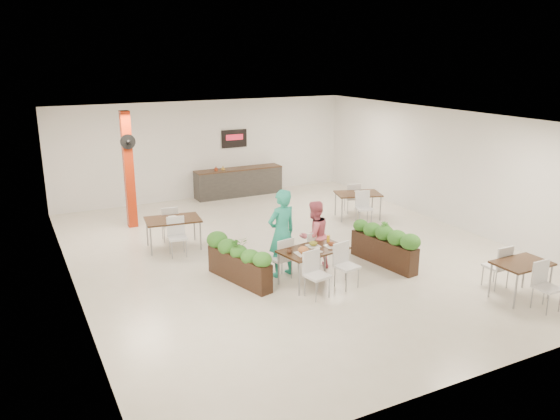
# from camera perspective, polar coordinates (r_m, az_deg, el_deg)

# --- Properties ---
(ground) EXTENTS (12.00, 12.00, 0.00)m
(ground) POSITION_cam_1_polar(r_m,az_deg,el_deg) (13.36, 1.21, -4.32)
(ground) COLOR beige
(ground) RESTS_ON ground
(room_shell) EXTENTS (10.10, 12.10, 3.22)m
(room_shell) POSITION_cam_1_polar(r_m,az_deg,el_deg) (12.80, 1.26, 4.13)
(room_shell) COLOR white
(room_shell) RESTS_ON ground
(red_column) EXTENTS (0.40, 0.41, 3.20)m
(red_column) POSITION_cam_1_polar(r_m,az_deg,el_deg) (15.40, -15.54, 4.19)
(red_column) COLOR #AB270B
(red_column) RESTS_ON ground
(service_counter) EXTENTS (3.00, 0.64, 2.20)m
(service_counter) POSITION_cam_1_polar(r_m,az_deg,el_deg) (18.54, -4.35, 3.02)
(service_counter) COLOR #292624
(service_counter) RESTS_ON ground
(main_table) EXTENTS (1.52, 1.81, 0.92)m
(main_table) POSITION_cam_1_polar(r_m,az_deg,el_deg) (11.38, 3.46, -4.63)
(main_table) COLOR black
(main_table) RESTS_ON ground
(diner_man) EXTENTS (0.77, 0.57, 1.92)m
(diner_man) POSITION_cam_1_polar(r_m,az_deg,el_deg) (11.63, 0.18, -2.44)
(diner_man) COLOR teal
(diner_man) RESTS_ON ground
(diner_woman) EXTENTS (0.85, 0.72, 1.57)m
(diner_woman) POSITION_cam_1_polar(r_m,az_deg,el_deg) (12.05, 3.57, -2.68)
(diner_woman) COLOR #ED6980
(diner_woman) RESTS_ON ground
(planter_left) EXTENTS (0.79, 1.87, 1.00)m
(planter_left) POSITION_cam_1_polar(r_m,az_deg,el_deg) (11.47, -4.32, -5.15)
(planter_left) COLOR black
(planter_left) RESTS_ON ground
(planter_right) EXTENTS (0.61, 1.92, 1.01)m
(planter_right) POSITION_cam_1_polar(r_m,az_deg,el_deg) (12.61, 10.80, -3.47)
(planter_right) COLOR black
(planter_right) RESTS_ON ground
(side_table_a) EXTENTS (1.41, 1.66, 0.92)m
(side_table_a) POSITION_cam_1_polar(r_m,az_deg,el_deg) (13.65, -11.13, -1.35)
(side_table_a) COLOR black
(side_table_a) RESTS_ON ground
(side_table_b) EXTENTS (1.46, 1.67, 0.92)m
(side_table_b) POSITION_cam_1_polar(r_m,az_deg,el_deg) (16.04, 8.15, 1.37)
(side_table_b) COLOR black
(side_table_b) RESTS_ON ground
(side_table_c) EXTENTS (1.09, 1.62, 0.92)m
(side_table_c) POSITION_cam_1_polar(r_m,az_deg,el_deg) (11.66, 23.93, -5.63)
(side_table_c) COLOR black
(side_table_c) RESTS_ON ground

